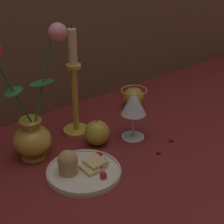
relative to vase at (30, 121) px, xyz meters
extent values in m
plane|color=maroon|center=(0.18, -0.08, -0.11)|extent=(2.40, 2.40, 0.00)
cylinder|color=gold|center=(0.00, 0.00, -0.11)|extent=(0.07, 0.07, 0.01)
ellipsoid|color=gold|center=(0.00, 0.00, -0.06)|extent=(0.11, 0.11, 0.09)
cylinder|color=gold|center=(0.00, 0.00, -0.02)|extent=(0.05, 0.05, 0.03)
torus|color=gold|center=(0.00, 0.00, 0.00)|extent=(0.06, 0.06, 0.01)
cylinder|color=#23662D|center=(-0.04, 0.00, 0.11)|extent=(0.09, 0.01, 0.22)
ellipsoid|color=#23662D|center=(-0.04, 0.00, 0.10)|extent=(0.08, 0.08, 0.00)
cylinder|color=#23662D|center=(0.05, -0.01, 0.12)|extent=(0.09, 0.03, 0.23)
ellipsoid|color=#23662D|center=(0.04, -0.01, 0.10)|extent=(0.07, 0.04, 0.00)
sphere|color=pink|center=(0.09, -0.02, 0.23)|extent=(0.05, 0.05, 0.05)
cylinder|color=silver|center=(0.06, -0.16, -0.11)|extent=(0.20, 0.20, 0.01)
torus|color=silver|center=(0.06, -0.16, -0.10)|extent=(0.20, 0.20, 0.01)
cylinder|color=tan|center=(0.03, -0.14, -0.08)|extent=(0.05, 0.05, 0.04)
sphere|color=tan|center=(0.03, -0.14, -0.07)|extent=(0.05, 0.05, 0.05)
cube|color=#DBBC7A|center=(0.08, -0.17, -0.10)|extent=(0.05, 0.05, 0.01)
cube|color=#DBBC7A|center=(0.10, -0.16, -0.09)|extent=(0.05, 0.05, 0.01)
sphere|color=#AD192D|center=(0.08, -0.21, -0.09)|extent=(0.02, 0.02, 0.02)
sphere|color=#AD192D|center=(0.10, -0.18, -0.10)|extent=(0.01, 0.01, 0.01)
sphere|color=#AD192D|center=(0.12, -0.16, -0.09)|extent=(0.02, 0.02, 0.02)
sphere|color=#AD192D|center=(0.13, -0.13, -0.09)|extent=(0.02, 0.02, 0.02)
cylinder|color=silver|center=(0.29, -0.09, -0.11)|extent=(0.07, 0.07, 0.00)
cylinder|color=silver|center=(0.29, -0.09, -0.07)|extent=(0.01, 0.01, 0.08)
cone|color=silver|center=(0.29, -0.09, 0.01)|extent=(0.08, 0.08, 0.08)
cone|color=gold|center=(0.29, -0.09, -0.01)|extent=(0.07, 0.07, 0.05)
torus|color=gold|center=(0.29, -0.09, 0.04)|extent=(0.08, 0.08, 0.00)
cylinder|color=gold|center=(0.17, 0.04, -0.11)|extent=(0.08, 0.08, 0.01)
cylinder|color=gold|center=(0.17, 0.04, 0.00)|extent=(0.02, 0.02, 0.20)
cylinder|color=gold|center=(0.17, 0.04, 0.11)|extent=(0.04, 0.04, 0.01)
cylinder|color=beige|center=(0.17, 0.04, 0.16)|extent=(0.03, 0.03, 0.10)
cylinder|color=black|center=(0.17, 0.04, 0.22)|extent=(0.00, 0.00, 0.01)
sphere|color=#B2932D|center=(0.18, -0.06, -0.08)|extent=(0.08, 0.08, 0.08)
cylinder|color=#4C3319|center=(0.18, -0.06, -0.03)|extent=(0.00, 0.00, 0.01)
sphere|color=#B2932D|center=(0.44, 0.06, -0.08)|extent=(0.07, 0.07, 0.07)
cylinder|color=#4C3319|center=(0.44, 0.06, -0.03)|extent=(0.00, 0.00, 0.01)
sphere|color=#AD192D|center=(0.36, -0.19, -0.11)|extent=(0.01, 0.01, 0.01)
sphere|color=#AD192D|center=(0.29, -0.21, -0.11)|extent=(0.01, 0.01, 0.01)
camera|label=1|loc=(-0.39, -0.83, 0.48)|focal=60.00mm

